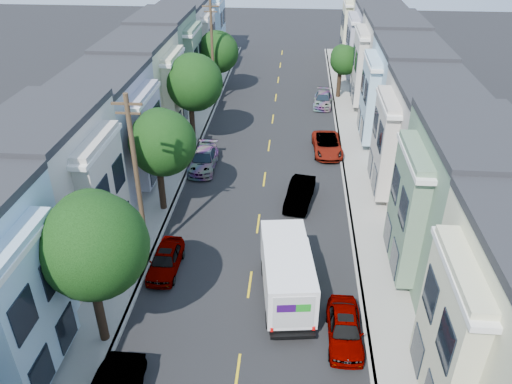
{
  "coord_description": "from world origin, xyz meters",
  "views": [
    {
      "loc": [
        2.08,
        -21.03,
        18.47
      ],
      "look_at": [
        -0.18,
        6.37,
        2.2
      ],
      "focal_mm": 35.0,
      "sensor_mm": 36.0,
      "label": 1
    }
  ],
  "objects_px": {
    "tree_d": "(193,83)",
    "tree_far_r": "(344,61)",
    "utility_pole_far": "(212,53)",
    "lead_sedan": "(300,194)",
    "tree_b": "(92,247)",
    "parked_right_c": "(327,145)",
    "tree_c": "(161,143)",
    "tree_e": "(217,52)",
    "parked_right_b": "(345,329)",
    "parked_right_d": "(323,100)",
    "fedex_truck": "(287,272)",
    "parked_left_c": "(166,260)",
    "utility_pole_near": "(137,181)",
    "parked_left_d": "(204,160)"
  },
  "relations": [
    {
      "from": "tree_b",
      "to": "parked_right_c",
      "type": "xyz_separation_m",
      "value": [
        11.2,
        21.6,
        -4.94
      ]
    },
    {
      "from": "parked_right_d",
      "to": "utility_pole_near",
      "type": "bearing_deg",
      "value": -108.52
    },
    {
      "from": "utility_pole_near",
      "to": "parked_left_d",
      "type": "distance_m",
      "value": 12.41
    },
    {
      "from": "parked_right_d",
      "to": "lead_sedan",
      "type": "bearing_deg",
      "value": -91.89
    },
    {
      "from": "tree_c",
      "to": "parked_right_c",
      "type": "height_order",
      "value": "tree_c"
    },
    {
      "from": "parked_right_d",
      "to": "tree_b",
      "type": "bearing_deg",
      "value": -104.22
    },
    {
      "from": "tree_c",
      "to": "parked_left_c",
      "type": "bearing_deg",
      "value": -77.46
    },
    {
      "from": "utility_pole_near",
      "to": "parked_left_c",
      "type": "bearing_deg",
      "value": -37.78
    },
    {
      "from": "tree_e",
      "to": "utility_pole_far",
      "type": "bearing_deg",
      "value": -89.96
    },
    {
      "from": "parked_right_b",
      "to": "tree_c",
      "type": "bearing_deg",
      "value": 135.97
    },
    {
      "from": "tree_b",
      "to": "lead_sedan",
      "type": "distance_m",
      "value": 16.86
    },
    {
      "from": "fedex_truck",
      "to": "tree_b",
      "type": "bearing_deg",
      "value": -163.16
    },
    {
      "from": "tree_e",
      "to": "parked_right_b",
      "type": "height_order",
      "value": "tree_e"
    },
    {
      "from": "tree_b",
      "to": "parked_right_b",
      "type": "relative_size",
      "value": 1.85
    },
    {
      "from": "tree_b",
      "to": "tree_c",
      "type": "height_order",
      "value": "tree_b"
    },
    {
      "from": "tree_c",
      "to": "tree_far_r",
      "type": "distance_m",
      "value": 26.82
    },
    {
      "from": "tree_e",
      "to": "parked_right_d",
      "type": "bearing_deg",
      "value": -13.75
    },
    {
      "from": "tree_far_r",
      "to": "utility_pole_near",
      "type": "bearing_deg",
      "value": -114.81
    },
    {
      "from": "tree_d",
      "to": "utility_pole_far",
      "type": "xyz_separation_m",
      "value": [
        0.0,
        9.96,
        -0.26
      ]
    },
    {
      "from": "fedex_truck",
      "to": "tree_far_r",
      "type": "bearing_deg",
      "value": 73.91
    },
    {
      "from": "tree_e",
      "to": "lead_sedan",
      "type": "height_order",
      "value": "tree_e"
    },
    {
      "from": "tree_b",
      "to": "tree_far_r",
      "type": "height_order",
      "value": "tree_b"
    },
    {
      "from": "fedex_truck",
      "to": "lead_sedan",
      "type": "bearing_deg",
      "value": 78.93
    },
    {
      "from": "utility_pole_near",
      "to": "tree_b",
      "type": "bearing_deg",
      "value": -90.02
    },
    {
      "from": "tree_c",
      "to": "lead_sedan",
      "type": "bearing_deg",
      "value": 10.38
    },
    {
      "from": "parked_left_c",
      "to": "parked_right_b",
      "type": "bearing_deg",
      "value": -24.03
    },
    {
      "from": "tree_d",
      "to": "parked_right_b",
      "type": "relative_size",
      "value": 1.79
    },
    {
      "from": "utility_pole_far",
      "to": "parked_right_c",
      "type": "xyz_separation_m",
      "value": [
        11.2,
        -10.94,
        -4.46
      ]
    },
    {
      "from": "tree_d",
      "to": "tree_c",
      "type": "bearing_deg",
      "value": -90.0
    },
    {
      "from": "lead_sedan",
      "to": "parked_right_c",
      "type": "xyz_separation_m",
      "value": [
        2.23,
        8.19,
        -0.04
      ]
    },
    {
      "from": "tree_d",
      "to": "parked_right_c",
      "type": "xyz_separation_m",
      "value": [
        11.2,
        -0.98,
        -4.72
      ]
    },
    {
      "from": "tree_b",
      "to": "parked_left_c",
      "type": "xyz_separation_m",
      "value": [
        1.4,
        5.46,
        -4.96
      ]
    },
    {
      "from": "tree_b",
      "to": "fedex_truck",
      "type": "distance_m",
      "value": 9.94
    },
    {
      "from": "tree_b",
      "to": "tree_e",
      "type": "bearing_deg",
      "value": 90.0
    },
    {
      "from": "tree_d",
      "to": "lead_sedan",
      "type": "xyz_separation_m",
      "value": [
        8.97,
        -9.17,
        -4.67
      ]
    },
    {
      "from": "lead_sedan",
      "to": "parked_left_c",
      "type": "bearing_deg",
      "value": -123.8
    },
    {
      "from": "lead_sedan",
      "to": "parked_right_d",
      "type": "height_order",
      "value": "lead_sedan"
    },
    {
      "from": "parked_left_c",
      "to": "parked_right_b",
      "type": "height_order",
      "value": "parked_right_b"
    },
    {
      "from": "parked_left_c",
      "to": "parked_right_d",
      "type": "xyz_separation_m",
      "value": [
        9.8,
        27.14,
        -0.04
      ]
    },
    {
      "from": "tree_b",
      "to": "parked_right_c",
      "type": "bearing_deg",
      "value": 62.59
    },
    {
      "from": "tree_d",
      "to": "tree_far_r",
      "type": "height_order",
      "value": "tree_d"
    },
    {
      "from": "parked_right_c",
      "to": "tree_far_r",
      "type": "bearing_deg",
      "value": 78.14
    },
    {
      "from": "parked_right_c",
      "to": "tree_e",
      "type": "bearing_deg",
      "value": 125.75
    },
    {
      "from": "utility_pole_far",
      "to": "tree_d",
      "type": "bearing_deg",
      "value": -90.01
    },
    {
      "from": "utility_pole_far",
      "to": "utility_pole_near",
      "type": "bearing_deg",
      "value": -90.0
    },
    {
      "from": "utility_pole_near",
      "to": "tree_c",
      "type": "bearing_deg",
      "value": 90.03
    },
    {
      "from": "utility_pole_near",
      "to": "utility_pole_far",
      "type": "relative_size",
      "value": 1.0
    },
    {
      "from": "tree_d",
      "to": "parked_right_d",
      "type": "bearing_deg",
      "value": 41.79
    },
    {
      "from": "utility_pole_far",
      "to": "lead_sedan",
      "type": "bearing_deg",
      "value": -64.88
    },
    {
      "from": "parked_left_d",
      "to": "lead_sedan",
      "type": "bearing_deg",
      "value": -32.11
    }
  ]
}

